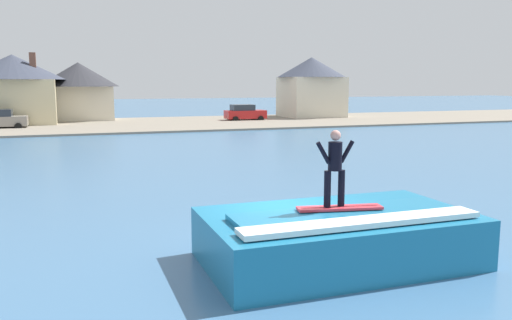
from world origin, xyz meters
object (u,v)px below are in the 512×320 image
(house_with_chimney, at_px, (14,86))
(house_small_cottage, at_px, (79,86))
(wave_crest, at_px, (338,237))
(car_near_shore, at_px, (1,119))
(surfer, at_px, (335,164))
(car_far_shore, at_px, (245,113))
(house_gabled_white, at_px, (311,84))
(surfboard, at_px, (340,208))

(house_with_chimney, xyz_separation_m, house_small_cottage, (6.27, 2.70, -0.06))
(house_small_cottage, bearing_deg, wave_crest, -84.43)
(house_small_cottage, bearing_deg, car_near_shore, -130.22)
(surfer, bearing_deg, house_small_cottage, 95.36)
(car_far_shore, height_order, house_gabled_white, house_gabled_white)
(surfboard, xyz_separation_m, car_near_shore, (-11.83, 42.05, -0.42))
(car_far_shore, xyz_separation_m, house_small_cottage, (-17.18, 5.86, 2.90))
(house_gabled_white, bearing_deg, house_small_cottage, 173.09)
(surfboard, relative_size, house_gabled_white, 0.25)
(house_small_cottage, bearing_deg, car_far_shore, -18.85)
(house_with_chimney, distance_m, house_gabled_white, 32.80)
(surfer, distance_m, car_near_shore, 43.62)
(surfer, height_order, car_far_shore, surfer)
(wave_crest, relative_size, surfboard, 3.07)
(house_small_cottage, bearing_deg, surfboard, -84.51)
(surfboard, distance_m, car_near_shore, 43.68)
(wave_crest, xyz_separation_m, house_with_chimney, (-11.16, 47.47, 3.28))
(surfer, xyz_separation_m, house_small_cottage, (-4.72, 50.26, 1.46))
(surfboard, relative_size, house_small_cottage, 0.24)
(car_far_shore, height_order, house_small_cottage, house_small_cottage)
(house_gabled_white, height_order, house_small_cottage, house_gabled_white)
(surfboard, bearing_deg, house_gabled_white, 65.27)
(car_near_shore, bearing_deg, house_with_chimney, 82.59)
(surfer, bearing_deg, car_near_shore, 105.58)
(wave_crest, height_order, house_with_chimney, house_with_chimney)
(surfer, xyz_separation_m, house_gabled_white, (21.82, 47.05, 1.65))
(surfboard, height_order, surfer, surfer)
(surfer, xyz_separation_m, car_far_shore, (12.46, 44.40, -1.44))
(surfer, bearing_deg, house_with_chimney, 103.00)
(car_near_shore, bearing_deg, surfer, -74.42)
(surfboard, height_order, car_near_shore, car_near_shore)
(house_with_chimney, bearing_deg, car_near_shore, -97.41)
(car_near_shore, bearing_deg, house_gabled_white, 8.57)
(house_with_chimney, height_order, house_gabled_white, house_gabled_white)
(surfboard, relative_size, surfer, 1.15)
(house_with_chimney, height_order, house_small_cottage, house_with_chimney)
(car_far_shore, bearing_deg, house_gabled_white, 15.80)
(wave_crest, height_order, surfboard, surfboard)
(surfboard, relative_size, car_near_shore, 0.47)
(surfer, bearing_deg, wave_crest, 27.57)
(surfboard, bearing_deg, house_with_chimney, 103.13)
(surfer, relative_size, house_small_cottage, 0.21)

